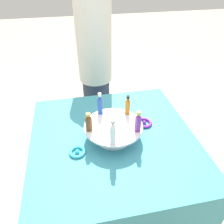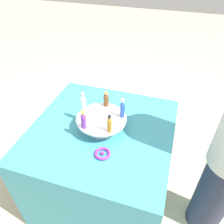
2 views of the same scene
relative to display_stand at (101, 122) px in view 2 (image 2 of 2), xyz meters
name	(u,v)px [view 2 (image 2 of 2)]	position (x,y,z in m)	size (l,w,h in m)	color
ground_plane	(104,189)	(0.00, 0.00, -0.77)	(12.00, 12.00, 0.00)	tan
party_table	(103,163)	(0.00, 0.00, -0.41)	(0.91, 0.91, 0.72)	teal
display_stand	(101,122)	(0.00, 0.00, 0.00)	(0.31, 0.31, 0.09)	silver
bottle_clear	(83,103)	(-0.13, 0.03, 0.10)	(0.03, 0.03, 0.14)	silver
bottle_purple	(83,120)	(-0.07, -0.11, 0.09)	(0.03, 0.03, 0.12)	#702D93
bottle_amber	(109,124)	(0.09, -0.10, 0.09)	(0.03, 0.03, 0.12)	#AD6B19
bottle_blue	(122,109)	(0.12, 0.05, 0.09)	(0.03, 0.03, 0.13)	#234CAD
bottle_brown	(106,99)	(-0.01, 0.13, 0.08)	(0.03, 0.03, 0.11)	brown
ribbon_bow_purple	(103,154)	(0.08, -0.20, -0.05)	(0.09, 0.09, 0.02)	purple
ribbon_bow_teal	(101,107)	(-0.08, 0.20, -0.05)	(0.09, 0.09, 0.02)	#2DB7CC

